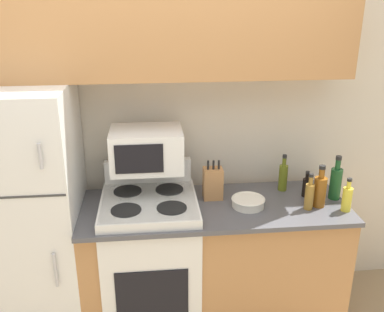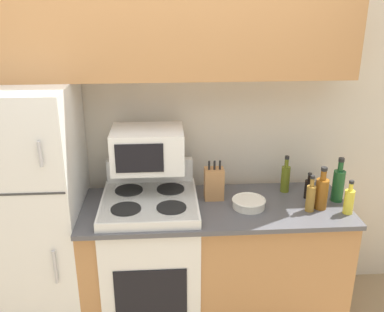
{
  "view_description": "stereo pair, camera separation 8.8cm",
  "coord_description": "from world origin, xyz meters",
  "px_view_note": "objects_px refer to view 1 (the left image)",
  "views": [
    {
      "loc": [
        -0.09,
        -2.16,
        2.16
      ],
      "look_at": [
        0.17,
        0.27,
        1.23
      ],
      "focal_mm": 40.0,
      "sensor_mm": 36.0,
      "label": 1
    },
    {
      "loc": [
        0.0,
        -2.17,
        2.16
      ],
      "look_at": [
        0.17,
        0.27,
        1.23
      ],
      "focal_mm": 40.0,
      "sensor_mm": 36.0,
      "label": 2
    }
  ],
  "objects_px": {
    "microwave": "(147,149)",
    "bowl": "(248,202)",
    "knife_block": "(213,183)",
    "bottle_vinegar": "(309,195)",
    "bottle_wine_green": "(336,182)",
    "bottle_cooking_spray": "(347,198)",
    "bottle_olive_oil": "(283,176)",
    "bottle_whiskey": "(320,190)",
    "stove": "(151,261)",
    "bottle_soy_sauce": "(306,187)",
    "refrigerator": "(30,217)"
  },
  "relations": [
    {
      "from": "bowl",
      "to": "bottle_soy_sauce",
      "type": "xyz_separation_m",
      "value": [
        0.42,
        0.11,
        0.04
      ]
    },
    {
      "from": "stove",
      "to": "bowl",
      "type": "bearing_deg",
      "value": -4.17
    },
    {
      "from": "stove",
      "to": "bowl",
      "type": "distance_m",
      "value": 0.77
    },
    {
      "from": "bottle_whiskey",
      "to": "bottle_cooking_spray",
      "type": "bearing_deg",
      "value": -27.82
    },
    {
      "from": "bottle_wine_green",
      "to": "bottle_soy_sauce",
      "type": "bearing_deg",
      "value": 164.0
    },
    {
      "from": "bottle_cooking_spray",
      "to": "bottle_vinegar",
      "type": "bearing_deg",
      "value": 168.27
    },
    {
      "from": "refrigerator",
      "to": "bottle_whiskey",
      "type": "xyz_separation_m",
      "value": [
        1.84,
        -0.13,
        0.16
      ]
    },
    {
      "from": "bottle_soy_sauce",
      "to": "bottle_vinegar",
      "type": "distance_m",
      "value": 0.19
    },
    {
      "from": "stove",
      "to": "bottle_cooking_spray",
      "type": "xyz_separation_m",
      "value": [
        1.23,
        -0.16,
        0.48
      ]
    },
    {
      "from": "refrigerator",
      "to": "stove",
      "type": "relative_size",
      "value": 1.52
    },
    {
      "from": "stove",
      "to": "bottle_olive_oil",
      "type": "relative_size",
      "value": 4.25
    },
    {
      "from": "refrigerator",
      "to": "bottle_olive_oil",
      "type": "bearing_deg",
      "value": 4.4
    },
    {
      "from": "knife_block",
      "to": "bottle_whiskey",
      "type": "height_order",
      "value": "bottle_whiskey"
    },
    {
      "from": "microwave",
      "to": "knife_block",
      "type": "relative_size",
      "value": 1.67
    },
    {
      "from": "knife_block",
      "to": "bottle_vinegar",
      "type": "relative_size",
      "value": 1.13
    },
    {
      "from": "stove",
      "to": "knife_block",
      "type": "distance_m",
      "value": 0.67
    },
    {
      "from": "bottle_wine_green",
      "to": "bottle_olive_oil",
      "type": "relative_size",
      "value": 1.15
    },
    {
      "from": "bottle_wine_green",
      "to": "bottle_cooking_spray",
      "type": "bearing_deg",
      "value": -89.34
    },
    {
      "from": "knife_block",
      "to": "bottle_wine_green",
      "type": "xyz_separation_m",
      "value": [
        0.8,
        -0.09,
        0.01
      ]
    },
    {
      "from": "bottle_whiskey",
      "to": "refrigerator",
      "type": "bearing_deg",
      "value": 175.96
    },
    {
      "from": "microwave",
      "to": "stove",
      "type": "bearing_deg",
      "value": -88.59
    },
    {
      "from": "bottle_wine_green",
      "to": "bottle_vinegar",
      "type": "xyz_separation_m",
      "value": [
        -0.22,
        -0.13,
        -0.02
      ]
    },
    {
      "from": "bottle_wine_green",
      "to": "bowl",
      "type": "bearing_deg",
      "value": -174.57
    },
    {
      "from": "stove",
      "to": "refrigerator",
      "type": "bearing_deg",
      "value": 176.64
    },
    {
      "from": "microwave",
      "to": "bottle_olive_oil",
      "type": "bearing_deg",
      "value": 3.14
    },
    {
      "from": "bottle_soy_sauce",
      "to": "bottle_wine_green",
      "type": "xyz_separation_m",
      "value": [
        0.18,
        -0.05,
        0.05
      ]
    },
    {
      "from": "microwave",
      "to": "bowl",
      "type": "bearing_deg",
      "value": -14.86
    },
    {
      "from": "refrigerator",
      "to": "knife_block",
      "type": "height_order",
      "value": "refrigerator"
    },
    {
      "from": "bottle_cooking_spray",
      "to": "bottle_vinegar",
      "type": "relative_size",
      "value": 0.92
    },
    {
      "from": "stove",
      "to": "bowl",
      "type": "height_order",
      "value": "stove"
    },
    {
      "from": "stove",
      "to": "bottle_whiskey",
      "type": "relative_size",
      "value": 3.94
    },
    {
      "from": "knife_block",
      "to": "bottle_vinegar",
      "type": "xyz_separation_m",
      "value": [
        0.58,
        -0.22,
        -0.01
      ]
    },
    {
      "from": "bowl",
      "to": "bottle_soy_sauce",
      "type": "height_order",
      "value": "bottle_soy_sauce"
    },
    {
      "from": "bottle_whiskey",
      "to": "bottle_wine_green",
      "type": "bearing_deg",
      "value": 33.48
    },
    {
      "from": "refrigerator",
      "to": "bottle_soy_sauce",
      "type": "distance_m",
      "value": 1.81
    },
    {
      "from": "bottle_whiskey",
      "to": "bottle_vinegar",
      "type": "bearing_deg",
      "value": -158.77
    },
    {
      "from": "knife_block",
      "to": "bottle_whiskey",
      "type": "relative_size",
      "value": 0.97
    },
    {
      "from": "bowl",
      "to": "bottle_cooking_spray",
      "type": "relative_size",
      "value": 0.98
    },
    {
      "from": "bottle_soy_sauce",
      "to": "bottle_wine_green",
      "type": "relative_size",
      "value": 0.6
    },
    {
      "from": "stove",
      "to": "bottle_vinegar",
      "type": "relative_size",
      "value": 4.6
    },
    {
      "from": "bottle_wine_green",
      "to": "bottle_cooking_spray",
      "type": "height_order",
      "value": "bottle_wine_green"
    },
    {
      "from": "bottle_vinegar",
      "to": "microwave",
      "type": "bearing_deg",
      "value": 166.67
    },
    {
      "from": "bowl",
      "to": "bottle_olive_oil",
      "type": "relative_size",
      "value": 0.83
    },
    {
      "from": "refrigerator",
      "to": "bottle_wine_green",
      "type": "xyz_separation_m",
      "value": [
        1.98,
        -0.03,
        0.17
      ]
    },
    {
      "from": "bottle_whiskey",
      "to": "bottle_wine_green",
      "type": "height_order",
      "value": "bottle_wine_green"
    },
    {
      "from": "refrigerator",
      "to": "bottle_wine_green",
      "type": "relative_size",
      "value": 5.58
    },
    {
      "from": "bottle_whiskey",
      "to": "bottle_soy_sauce",
      "type": "xyz_separation_m",
      "value": [
        -0.03,
        0.15,
        -0.04
      ]
    },
    {
      "from": "knife_block",
      "to": "bottle_olive_oil",
      "type": "bearing_deg",
      "value": 8.38
    },
    {
      "from": "refrigerator",
      "to": "bottle_vinegar",
      "type": "xyz_separation_m",
      "value": [
        1.76,
        -0.16,
        0.14
      ]
    },
    {
      "from": "bowl",
      "to": "bottle_soy_sauce",
      "type": "distance_m",
      "value": 0.44
    }
  ]
}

